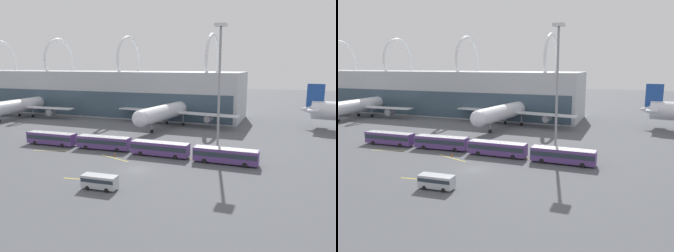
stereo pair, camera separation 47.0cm
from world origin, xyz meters
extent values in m
plane|color=#515459|center=(0.00, 0.00, 0.00)|extent=(440.00, 440.00, 0.00)
cube|color=#B2B7BC|center=(-48.67, 60.63, 8.34)|extent=(118.11, 22.22, 16.68)
cube|color=#384C5B|center=(-48.67, 49.42, 5.09)|extent=(115.74, 0.20, 9.17)
torus|color=white|center=(-97.00, 60.63, 20.60)|extent=(1.10, 18.55, 18.55)
torus|color=white|center=(-64.78, 60.63, 20.60)|extent=(1.10, 18.55, 18.55)
torus|color=white|center=(-32.56, 60.63, 20.60)|extent=(1.10, 18.55, 18.55)
torus|color=white|center=(-0.34, 60.63, 20.60)|extent=(1.10, 18.55, 18.55)
cylinder|color=silver|center=(-66.21, 39.77, 4.60)|extent=(6.43, 32.56, 4.71)
cone|color=silver|center=(-67.08, 55.92, 4.60)|extent=(4.85, 7.33, 4.47)
cube|color=silver|center=(-66.32, 41.74, 3.78)|extent=(39.97, 5.78, 0.35)
cylinder|color=gray|center=(-55.18, 42.33, 2.29)|extent=(2.63, 3.17, 2.47)
cylinder|color=gray|center=(-77.46, 41.14, 2.29)|extent=(2.63, 3.17, 2.47)
cube|color=orange|center=(-67.03, 55.13, 9.87)|extent=(0.74, 6.41, 9.13)
cube|color=silver|center=(-67.03, 55.13, 5.07)|extent=(12.40, 3.85, 0.28)
cylinder|color=gray|center=(-65.63, 28.93, 2.34)|extent=(0.36, 0.36, 3.58)
cylinder|color=black|center=(-65.63, 28.93, 0.55)|extent=(0.51, 1.12, 1.10)
cylinder|color=gray|center=(-63.26, 41.90, 2.34)|extent=(0.36, 0.36, 3.58)
cylinder|color=black|center=(-63.26, 41.90, 0.55)|extent=(0.51, 1.12, 1.10)
cylinder|color=gray|center=(-69.38, 41.58, 2.34)|extent=(0.36, 0.36, 3.58)
cylinder|color=black|center=(-69.38, 41.58, 0.55)|extent=(0.51, 1.12, 1.10)
cylinder|color=silver|center=(-9.05, 43.46, 5.06)|extent=(9.22, 36.44, 4.57)
sphere|color=silver|center=(-11.40, 25.54, 5.06)|extent=(4.48, 4.48, 4.48)
cone|color=silver|center=(-6.71, 61.39, 5.06)|extent=(5.33, 8.43, 4.34)
cube|color=silver|center=(-8.77, 45.65, 4.27)|extent=(41.51, 9.32, 0.35)
cylinder|color=gray|center=(2.71, 44.15, 2.99)|extent=(2.43, 3.27, 2.06)
cylinder|color=gray|center=(-20.25, 47.15, 2.99)|extent=(2.43, 3.27, 2.06)
cube|color=orange|center=(-6.82, 60.51, 9.97)|extent=(1.16, 5.91, 8.44)
cube|color=silver|center=(-6.82, 60.51, 5.52)|extent=(12.19, 4.71, 0.28)
cylinder|color=gray|center=(-10.63, 31.44, 2.58)|extent=(0.36, 0.36, 4.06)
cylinder|color=black|center=(-10.63, 31.44, 0.55)|extent=(0.59, 1.15, 1.10)
cylinder|color=gray|center=(-5.82, 45.27, 2.58)|extent=(0.36, 0.36, 4.06)
cylinder|color=black|center=(-5.82, 45.27, 0.55)|extent=(0.59, 1.15, 1.10)
cylinder|color=gray|center=(-11.71, 46.04, 2.58)|extent=(0.36, 0.36, 4.06)
cylinder|color=black|center=(-11.71, 46.04, 0.55)|extent=(0.59, 1.15, 1.10)
cone|color=silver|center=(32.03, 56.59, 5.57)|extent=(7.68, 6.11, 5.32)
cube|color=#1E4799|center=(32.81, 56.50, 9.96)|extent=(4.98, 0.98, 7.10)
cube|color=silver|center=(32.81, 56.50, 6.13)|extent=(4.87, 14.83, 0.28)
cube|color=#56387A|center=(-27.71, 9.92, 1.71)|extent=(12.77, 3.20, 2.68)
cube|color=#232D38|center=(-27.71, 9.92, 1.98)|extent=(12.52, 3.22, 0.94)
cube|color=silver|center=(-27.71, 9.92, 2.99)|extent=(12.39, 3.11, 0.12)
cylinder|color=black|center=(-23.82, 11.34, 0.50)|extent=(1.01, 0.33, 1.00)
cylinder|color=black|center=(-23.73, 8.77, 0.50)|extent=(1.01, 0.33, 1.00)
cylinder|color=black|center=(-31.68, 11.08, 0.50)|extent=(1.01, 0.33, 1.00)
cylinder|color=black|center=(-31.59, 8.50, 0.50)|extent=(1.01, 0.33, 1.00)
cube|color=#56387A|center=(-13.58, 10.64, 1.71)|extent=(12.83, 3.58, 2.68)
cube|color=#232D38|center=(-13.58, 10.64, 1.98)|extent=(12.58, 3.60, 0.94)
cube|color=silver|center=(-13.58, 10.64, 2.99)|extent=(12.45, 3.48, 0.12)
cylinder|color=black|center=(-9.74, 12.18, 0.50)|extent=(1.02, 0.36, 1.00)
cylinder|color=black|center=(-9.57, 9.61, 0.50)|extent=(1.02, 0.36, 1.00)
cylinder|color=black|center=(-17.58, 11.68, 0.50)|extent=(1.02, 0.36, 1.00)
cylinder|color=black|center=(-17.42, 9.10, 0.50)|extent=(1.02, 0.36, 1.00)
cube|color=#56387A|center=(0.55, 10.09, 1.71)|extent=(12.72, 2.93, 2.68)
cube|color=#232D38|center=(0.55, 10.09, 1.98)|extent=(12.46, 2.96, 0.94)
cube|color=silver|center=(0.55, 10.09, 2.99)|extent=(12.33, 2.84, 0.12)
cylinder|color=black|center=(4.47, 11.43, 0.50)|extent=(1.00, 0.31, 1.00)
cylinder|color=black|center=(4.50, 8.85, 0.50)|extent=(1.00, 0.31, 1.00)
cylinder|color=black|center=(-3.39, 11.33, 0.50)|extent=(1.00, 0.31, 1.00)
cylinder|color=black|center=(-3.36, 8.75, 0.50)|extent=(1.00, 0.31, 1.00)
cube|color=#56387A|center=(14.68, 9.60, 1.71)|extent=(12.70, 2.84, 2.68)
cube|color=#232D38|center=(14.68, 9.60, 1.98)|extent=(12.44, 2.87, 0.94)
cube|color=silver|center=(14.68, 9.60, 2.99)|extent=(12.31, 2.75, 0.12)
cylinder|color=black|center=(18.61, 10.91, 0.50)|extent=(1.00, 0.30, 1.00)
cylinder|color=black|center=(18.62, 8.33, 0.50)|extent=(1.00, 0.30, 1.00)
cylinder|color=black|center=(10.75, 10.87, 0.50)|extent=(1.00, 0.30, 1.00)
cylinder|color=black|center=(10.76, 8.30, 0.50)|extent=(1.00, 0.30, 1.00)
cube|color=#B2B7BC|center=(-1.07, -10.76, 1.28)|extent=(5.81, 2.37, 1.97)
cube|color=#232D38|center=(-1.07, -10.76, 1.60)|extent=(5.64, 2.38, 0.59)
cylinder|color=black|center=(0.52, -9.71, 0.35)|extent=(0.71, 0.26, 0.70)
cylinder|color=black|center=(0.64, -11.60, 0.35)|extent=(0.71, 0.26, 0.70)
cylinder|color=black|center=(-2.77, -9.92, 0.35)|extent=(0.71, 0.26, 0.70)
cylinder|color=black|center=(-2.65, -11.81, 0.35)|extent=(0.71, 0.26, 0.70)
cylinder|color=gray|center=(10.81, 20.21, 13.70)|extent=(0.52, 0.52, 27.41)
cube|color=silver|center=(10.81, 20.21, 27.65)|extent=(2.45, 2.45, 0.61)
cube|color=yellow|center=(-7.66, 5.18, 0.00)|extent=(8.00, 2.97, 0.01)
cube|color=yellow|center=(10.05, 10.07, 0.00)|extent=(9.65, 1.48, 0.01)
cube|color=yellow|center=(13.24, 11.91, 0.00)|extent=(9.31, 3.65, 0.01)
cube|color=yellow|center=(-24.46, 5.60, 0.00)|extent=(7.53, 2.90, 0.01)
cube|color=yellow|center=(-4.91, -7.83, 0.00)|extent=(9.68, 1.64, 0.01)
cube|color=black|center=(-8.39, 6.45, 0.01)|extent=(0.50, 0.50, 0.02)
cone|color=#EA5914|center=(-8.39, 6.45, 0.35)|extent=(0.37, 0.37, 0.65)
camera|label=1|loc=(26.16, -52.36, 19.17)|focal=35.00mm
camera|label=2|loc=(26.60, -52.19, 19.17)|focal=35.00mm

